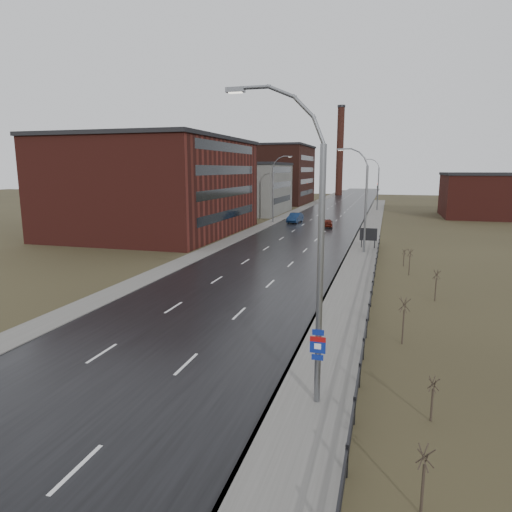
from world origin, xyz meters
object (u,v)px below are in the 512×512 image
Objects in this scene: streetlight_main at (312,253)px; car_near at (295,218)px; billboard at (368,235)px; car_far at (328,223)px.

streetlight_main is 2.42× the size of car_near.
billboard is 20.20m from car_far.
car_far is at bearing 110.56° from billboard.
car_near is at bearing 119.19° from billboard.
billboard is at bearing -56.35° from car_near.
billboard is 27.32m from car_near.
streetlight_main reaches higher than billboard.
billboard is (0.63, 36.93, -4.39)m from streetlight_main.
streetlight_main is 4.89× the size of billboard.
car_far is (-6.46, 55.82, -5.37)m from streetlight_main.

